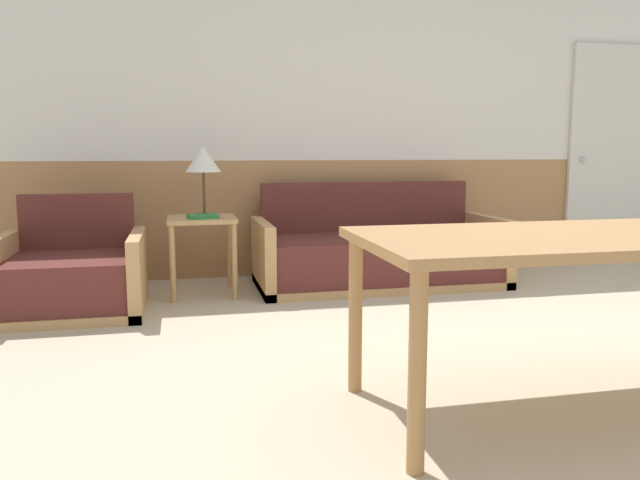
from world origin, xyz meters
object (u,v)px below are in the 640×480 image
(side_table, at_px, (202,232))
(table_lamp, at_px, (203,161))
(couch, at_px, (378,254))
(dining_table, at_px, (577,251))
(armchair, at_px, (72,277))

(side_table, distance_m, table_lamp, 0.52)
(couch, distance_m, table_lamp, 1.53)
(couch, height_order, table_lamp, table_lamp)
(side_table, bearing_deg, dining_table, -59.89)
(armchair, height_order, side_table, armchair)
(armchair, relative_size, side_table, 1.60)
(table_lamp, bearing_deg, couch, -1.28)
(side_table, distance_m, dining_table, 2.79)
(table_lamp, bearing_deg, side_table, -105.60)
(couch, xyz_separation_m, armchair, (-2.22, -0.37, -0.01))
(couch, bearing_deg, table_lamp, 178.72)
(couch, relative_size, armchair, 2.09)
(table_lamp, relative_size, dining_table, 0.29)
(armchair, xyz_separation_m, table_lamp, (0.88, 0.40, 0.74))
(armchair, xyz_separation_m, side_table, (0.85, 0.32, 0.24))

